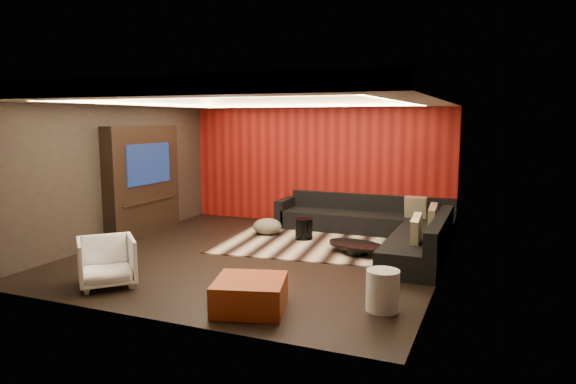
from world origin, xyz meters
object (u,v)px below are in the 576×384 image
at_px(drum_stool, 304,229).
at_px(orange_ottoman, 250,294).
at_px(sectional_sofa, 383,228).
at_px(coffee_table, 356,249).
at_px(armchair, 107,262).
at_px(white_side_table, 383,290).

distance_m(drum_stool, orange_ottoman, 3.73).
bearing_deg(drum_stool, sectional_sofa, 17.59).
relative_size(coffee_table, armchair, 1.41).
distance_m(drum_stool, armchair, 3.97).
bearing_deg(orange_ottoman, white_side_table, 20.77).
relative_size(white_side_table, armchair, 0.66).
height_order(coffee_table, white_side_table, white_side_table).
relative_size(coffee_table, drum_stool, 2.71).
bearing_deg(armchair, orange_ottoman, -46.93).
bearing_deg(orange_ottoman, armchair, 179.27).
bearing_deg(armchair, sectional_sofa, 7.42).
height_order(white_side_table, sectional_sofa, sectional_sofa).
bearing_deg(coffee_table, sectional_sofa, 79.79).
xyz_separation_m(drum_stool, armchair, (-1.58, -3.64, 0.13)).
bearing_deg(drum_stool, coffee_table, -29.14).
xyz_separation_m(orange_ottoman, sectional_sofa, (0.76, 4.12, 0.07)).
bearing_deg(coffee_table, orange_ottoman, -100.50).
distance_m(coffee_table, armchair, 4.08).
relative_size(drum_stool, armchair, 0.52).
xyz_separation_m(drum_stool, white_side_table, (2.20, -3.09, 0.03)).
xyz_separation_m(white_side_table, orange_ottoman, (-1.52, -0.58, -0.07)).
relative_size(coffee_table, sectional_sofa, 0.30).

